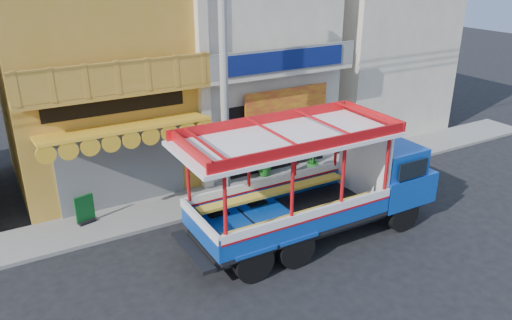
# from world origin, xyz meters

# --- Properties ---
(ground) EXTENTS (90.00, 90.00, 0.00)m
(ground) POSITION_xyz_m (0.00, 0.00, 0.00)
(ground) COLOR black
(ground) RESTS_ON ground
(sidewalk) EXTENTS (30.00, 2.00, 0.12)m
(sidewalk) POSITION_xyz_m (0.00, 4.00, 0.06)
(sidewalk) COLOR slate
(sidewalk) RESTS_ON ground
(shophouse_left) EXTENTS (6.00, 7.50, 8.24)m
(shophouse_left) POSITION_xyz_m (-4.00, 7.96, 4.11)
(shophouse_left) COLOR #AA8425
(shophouse_left) RESTS_ON ground
(shophouse_right) EXTENTS (6.00, 6.75, 8.24)m
(shophouse_right) POSITION_xyz_m (2.00, 7.96, 4.11)
(shophouse_right) COLOR beige
(shophouse_right) RESTS_ON ground
(party_pilaster) EXTENTS (0.35, 0.30, 8.00)m
(party_pilaster) POSITION_xyz_m (-1.00, 4.85, 4.00)
(party_pilaster) COLOR beige
(party_pilaster) RESTS_ON ground
(filler_building_right) EXTENTS (6.00, 6.00, 7.60)m
(filler_building_right) POSITION_xyz_m (9.00, 8.00, 3.80)
(filler_building_right) COLOR beige
(filler_building_right) RESTS_ON ground
(utility_pole) EXTENTS (28.00, 0.26, 9.00)m
(utility_pole) POSITION_xyz_m (-0.85, 3.30, 5.03)
(utility_pole) COLOR gray
(utility_pole) RESTS_ON ground
(songthaew_truck) EXTENTS (7.95, 2.73, 3.70)m
(songthaew_truck) POSITION_xyz_m (0.88, 0.19, 1.79)
(songthaew_truck) COLOR black
(songthaew_truck) RESTS_ON ground
(green_sign) EXTENTS (0.61, 0.40, 0.94)m
(green_sign) POSITION_xyz_m (-5.48, 4.30, 0.52)
(green_sign) COLOR black
(green_sign) RESTS_ON sidewalk
(potted_plant_a) EXTENTS (1.15, 1.13, 0.97)m
(potted_plant_a) POSITION_xyz_m (1.31, 4.69, 0.60)
(potted_plant_a) COLOR #195819
(potted_plant_a) RESTS_ON sidewalk
(potted_plant_c) EXTENTS (0.57, 0.57, 0.90)m
(potted_plant_c) POSITION_xyz_m (3.13, 4.04, 0.57)
(potted_plant_c) COLOR #195819
(potted_plant_c) RESTS_ON sidewalk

